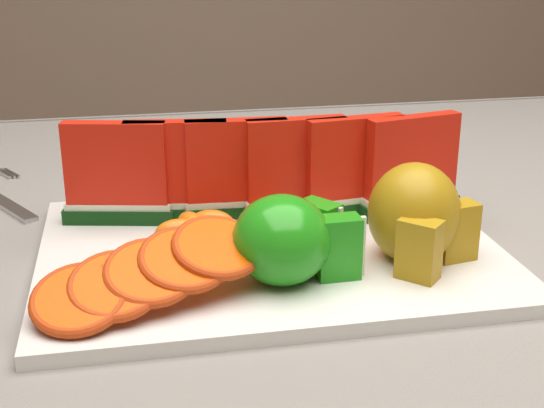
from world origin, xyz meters
TOP-DOWN VIEW (x-y plane):
  - table at (0.00, 0.00)m, footprint 1.40×0.90m
  - tablecloth at (0.00, 0.00)m, footprint 1.53×1.03m
  - platter at (-0.06, -0.05)m, footprint 0.40×0.30m
  - apple_cluster at (-0.06, -0.11)m, footprint 0.12×0.10m
  - pear_cluster at (0.06, -0.10)m, footprint 0.10×0.11m
  - side_plate at (0.09, 0.24)m, footprint 0.22×0.22m
  - watermelon_row at (-0.05, 0.02)m, footprint 0.39×0.07m
  - orange_fan_front at (-0.17, -0.14)m, footprint 0.19×0.12m
  - orange_fan_back at (-0.10, 0.07)m, footprint 0.24×0.10m
  - tangerine_segments at (-0.09, -0.03)m, footprint 0.14×0.07m

SIDE VIEW (x-z plane):
  - table at x=0.00m, z-range 0.28..1.03m
  - tablecloth at x=0.00m, z-range 0.62..0.82m
  - side_plate at x=0.09m, z-range 0.76..0.77m
  - platter at x=-0.06m, z-range 0.76..0.77m
  - tangerine_segments at x=-0.09m, z-range 0.77..0.80m
  - orange_fan_back at x=-0.10m, z-range 0.77..0.81m
  - orange_fan_front at x=-0.17m, z-range 0.77..0.82m
  - apple_cluster at x=-0.06m, z-range 0.77..0.84m
  - pear_cluster at x=0.06m, z-range 0.76..0.85m
  - watermelon_row at x=-0.05m, z-range 0.77..0.87m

